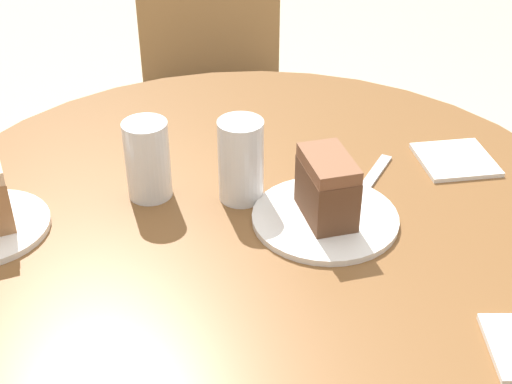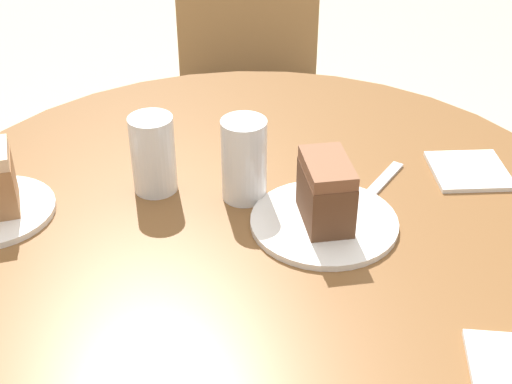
# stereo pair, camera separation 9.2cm
# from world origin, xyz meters

# --- Properties ---
(table) EXTENTS (1.08, 1.08, 0.74)m
(table) POSITION_xyz_m (0.00, 0.00, 0.57)
(table) COLOR brown
(table) RESTS_ON ground_plane
(chair) EXTENTS (0.44, 0.43, 0.89)m
(chair) POSITION_xyz_m (0.06, 0.92, 0.48)
(chair) COLOR olive
(chair) RESTS_ON ground_plane
(plate_near) EXTENTS (0.22, 0.22, 0.01)m
(plate_near) POSITION_xyz_m (0.10, -0.04, 0.75)
(plate_near) COLOR white
(plate_near) RESTS_ON table
(cake_slice_near) EXTENTS (0.07, 0.11, 0.10)m
(cake_slice_near) POSITION_xyz_m (0.10, -0.04, 0.80)
(cake_slice_near) COLOR brown
(cake_slice_near) RESTS_ON plate_near
(glass_lemonade) EXTENTS (0.07, 0.07, 0.13)m
(glass_lemonade) POSITION_xyz_m (-0.01, 0.05, 0.80)
(glass_lemonade) COLOR beige
(glass_lemonade) RESTS_ON table
(glass_water) EXTENTS (0.07, 0.07, 0.13)m
(glass_water) POSITION_xyz_m (-0.16, 0.08, 0.80)
(glass_water) COLOR silver
(glass_water) RESTS_ON table
(napkin_stack) EXTENTS (0.12, 0.12, 0.01)m
(napkin_stack) POSITION_xyz_m (0.36, 0.09, 0.75)
(napkin_stack) COLOR white
(napkin_stack) RESTS_ON table
(fork) EXTENTS (0.12, 0.15, 0.00)m
(fork) POSITION_xyz_m (0.20, 0.06, 0.75)
(fork) COLOR silver
(fork) RESTS_ON table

